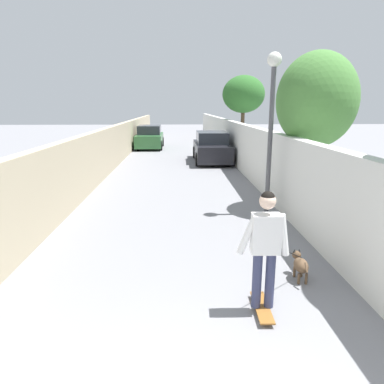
% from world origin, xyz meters
% --- Properties ---
extents(ground_plane, '(80.00, 80.00, 0.00)m').
position_xyz_m(ground_plane, '(14.00, 0.00, 0.00)').
color(ground_plane, gray).
extents(wall_left, '(48.00, 0.30, 1.90)m').
position_xyz_m(wall_left, '(12.00, 2.98, 0.95)').
color(wall_left, tan).
rests_on(wall_left, ground).
extents(fence_right, '(48.00, 0.30, 2.05)m').
position_xyz_m(fence_right, '(12.00, -2.98, 1.03)').
color(fence_right, silver).
rests_on(fence_right, ground).
extents(tree_right_near, '(2.45, 2.45, 4.55)m').
position_xyz_m(tree_right_near, '(19.00, -3.93, 3.47)').
color(tree_right_near, '#473523').
rests_on(tree_right_near, ground).
extents(tree_right_far, '(2.08, 2.08, 4.20)m').
position_xyz_m(tree_right_far, '(7.50, -3.70, 2.95)').
color(tree_right_far, brown).
rests_on(tree_right_far, ground).
extents(lamp_post, '(0.36, 0.36, 4.09)m').
position_xyz_m(lamp_post, '(7.13, -2.43, 2.82)').
color(lamp_post, '#4C4C51').
rests_on(lamp_post, ground).
extents(skateboard, '(0.81, 0.23, 0.08)m').
position_xyz_m(skateboard, '(2.60, -1.22, 0.07)').
color(skateboard, brown).
rests_on(skateboard, ground).
extents(person_skateboarder, '(0.23, 0.71, 1.66)m').
position_xyz_m(person_skateboarder, '(2.60, -1.22, 1.06)').
color(person_skateboarder, '#333859').
rests_on(person_skateboarder, skateboard).
extents(dog, '(1.21, 0.97, 1.06)m').
position_xyz_m(dog, '(3.50, -2.07, 0.27)').
color(dog, brown).
rests_on(dog, ground).
extents(car_near, '(4.25, 1.80, 1.54)m').
position_xyz_m(car_near, '(16.18, -1.83, 0.72)').
color(car_near, black).
rests_on(car_near, ground).
extents(car_far, '(4.03, 1.80, 1.54)m').
position_xyz_m(car_far, '(22.32, 1.83, 0.71)').
color(car_far, '#336B38').
rests_on(car_far, ground).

